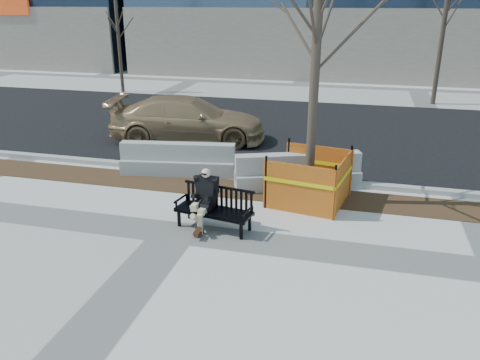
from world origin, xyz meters
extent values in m
plane|color=beige|center=(0.00, 0.00, 0.00)|extent=(120.00, 120.00, 0.00)
cube|color=#47301C|center=(0.00, 2.60, 0.00)|extent=(40.00, 1.20, 0.02)
cube|color=black|center=(0.00, 8.80, 0.00)|extent=(60.00, 10.40, 0.01)
cube|color=#9E9B93|center=(0.00, 3.55, 0.06)|extent=(60.00, 0.25, 0.12)
imported|color=#A07D52|center=(-2.06, 6.46, 0.00)|extent=(5.37, 2.93, 1.48)
camera|label=1|loc=(3.47, -8.24, 4.47)|focal=36.16mm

